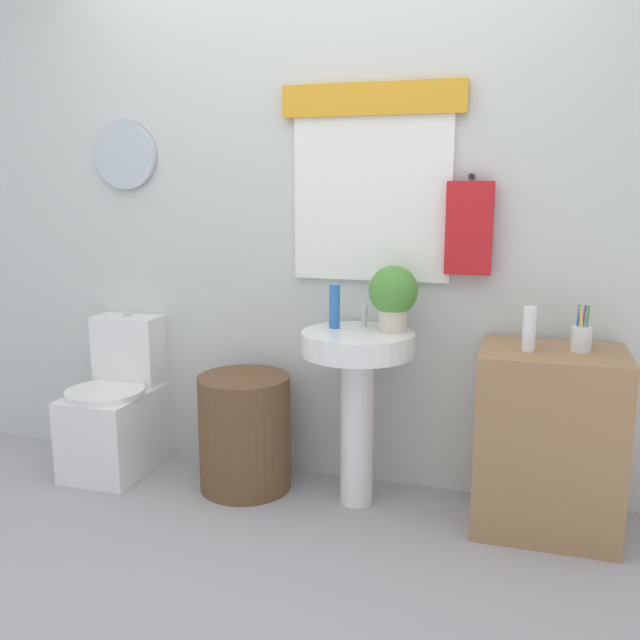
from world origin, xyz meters
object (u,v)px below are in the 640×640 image
(toilet, at_px, (118,411))
(wooden_cabinet, at_px, (548,441))
(laundry_hamper, at_px, (245,432))
(lotion_bottle, at_px, (529,329))
(pedestal_sink, at_px, (358,377))
(soap_bottle, at_px, (335,306))
(toothbrush_cup, at_px, (581,338))
(potted_plant, at_px, (393,294))

(toilet, xyz_separation_m, wooden_cabinet, (2.06, -0.03, 0.09))
(laundry_hamper, height_order, wooden_cabinet, wooden_cabinet)
(wooden_cabinet, relative_size, lotion_bottle, 4.24)
(pedestal_sink, distance_m, soap_bottle, 0.33)
(soap_bottle, distance_m, toothbrush_cup, 1.03)
(toilet, relative_size, laundry_hamper, 1.43)
(lotion_bottle, relative_size, toothbrush_cup, 0.98)
(toilet, xyz_separation_m, toothbrush_cup, (2.16, -0.01, 0.52))
(laundry_hamper, height_order, potted_plant, potted_plant)
(potted_plant, height_order, lotion_bottle, potted_plant)
(potted_plant, bearing_deg, laundry_hamper, -174.98)
(potted_plant, bearing_deg, toilet, -178.94)
(pedestal_sink, bearing_deg, toilet, 178.43)
(laundry_hamper, bearing_deg, potted_plant, 5.02)
(laundry_hamper, xyz_separation_m, toothbrush_cup, (1.45, 0.02, 0.55))
(soap_bottle, bearing_deg, pedestal_sink, -22.62)
(laundry_hamper, bearing_deg, toilet, 177.22)
(pedestal_sink, height_order, toothbrush_cup, toothbrush_cup)
(soap_bottle, relative_size, lotion_bottle, 1.09)
(potted_plant, bearing_deg, wooden_cabinet, -5.12)
(soap_bottle, distance_m, potted_plant, 0.27)
(wooden_cabinet, xyz_separation_m, potted_plant, (-0.67, 0.06, 0.57))
(toilet, relative_size, soap_bottle, 3.97)
(toilet, height_order, pedestal_sink, pedestal_sink)
(soap_bottle, relative_size, toothbrush_cup, 1.06)
(soap_bottle, xyz_separation_m, potted_plant, (0.26, 0.01, 0.06))
(lotion_bottle, distance_m, toothbrush_cup, 0.21)
(toilet, distance_m, toothbrush_cup, 2.22)
(wooden_cabinet, bearing_deg, lotion_bottle, -158.29)
(potted_plant, bearing_deg, soap_bottle, -177.80)
(lotion_bottle, bearing_deg, soap_bottle, 173.80)
(pedestal_sink, relative_size, soap_bottle, 4.03)
(toothbrush_cup, bearing_deg, lotion_bottle, -163.30)
(wooden_cabinet, bearing_deg, laundry_hamper, 180.00)
(laundry_hamper, distance_m, lotion_bottle, 1.38)
(lotion_bottle, bearing_deg, potted_plant, 170.02)
(soap_bottle, bearing_deg, lotion_bottle, -6.20)
(wooden_cabinet, height_order, toothbrush_cup, toothbrush_cup)
(laundry_hamper, height_order, soap_bottle, soap_bottle)
(potted_plant, bearing_deg, toothbrush_cup, -2.96)
(wooden_cabinet, distance_m, toothbrush_cup, 0.45)
(lotion_bottle, bearing_deg, toilet, 177.83)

